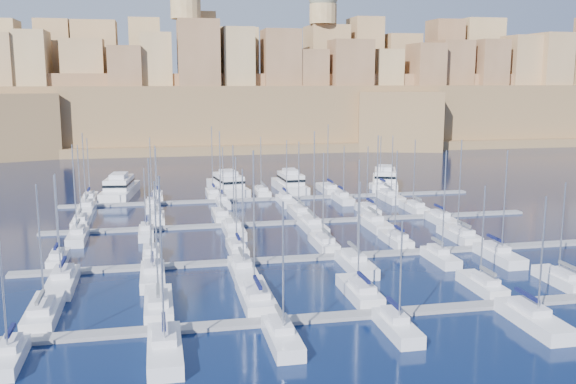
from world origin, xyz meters
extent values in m
plane|color=black|center=(0.00, 0.00, 0.00)|extent=(600.00, 600.00, 0.00)
cube|color=slate|center=(0.00, -34.00, 0.20)|extent=(84.00, 2.00, 0.40)
cube|color=slate|center=(0.00, -12.00, 0.20)|extent=(84.00, 2.00, 0.40)
cube|color=slate|center=(0.00, 10.00, 0.20)|extent=(84.00, 2.00, 0.40)
cube|color=slate|center=(0.00, 32.00, 0.20)|extent=(84.00, 2.00, 0.40)
cube|color=silver|center=(-35.08, -27.93, 0.55)|extent=(3.04, 10.15, 1.71)
cube|color=silver|center=(-35.08, -28.94, 1.76)|extent=(2.13, 4.57, 0.70)
cylinder|color=#9EA0A8|center=(-35.08, -27.42, 7.70)|extent=(0.18, 0.18, 12.58)
cube|color=#595B60|center=(-35.08, -29.45, 2.81)|extent=(0.35, 4.06, 0.35)
cube|color=silver|center=(-23.47, -28.09, 0.55)|extent=(2.95, 9.82, 1.69)
cube|color=silver|center=(-23.47, -29.07, 1.74)|extent=(2.06, 4.42, 0.70)
cylinder|color=#9EA0A8|center=(-23.47, -27.60, 7.66)|extent=(0.18, 0.18, 12.54)
cube|color=#595B60|center=(-23.47, -29.56, 2.79)|extent=(0.35, 3.93, 0.35)
cube|color=silver|center=(-12.99, -27.58, 0.57)|extent=(3.25, 10.85, 1.74)
cube|color=silver|center=(-12.99, -28.66, 1.79)|extent=(2.28, 4.88, 0.70)
cylinder|color=#9EA0A8|center=(-12.99, -27.03, 9.14)|extent=(0.18, 0.18, 15.39)
cube|color=#0D123C|center=(-12.99, -29.20, 2.84)|extent=(0.35, 4.34, 0.35)
cube|color=silver|center=(-1.20, -28.20, 0.54)|extent=(2.88, 9.60, 1.68)
cube|color=silver|center=(-1.20, -29.16, 1.73)|extent=(2.02, 4.32, 0.70)
cylinder|color=#9EA0A8|center=(-1.20, -27.72, 7.27)|extent=(0.18, 0.18, 11.79)
cube|color=#0D123C|center=(-1.20, -29.64, 2.78)|extent=(0.35, 3.84, 0.35)
cube|color=silver|center=(13.55, -28.81, 0.51)|extent=(2.51, 8.38, 1.62)
cube|color=silver|center=(13.55, -29.65, 1.67)|extent=(1.76, 3.77, 0.70)
cylinder|color=#9EA0A8|center=(13.55, -28.39, 6.83)|extent=(0.18, 0.18, 11.02)
cube|color=#595B60|center=(13.55, -30.07, 2.72)|extent=(0.35, 3.35, 0.35)
cube|color=silver|center=(23.88, -28.76, 0.51)|extent=(2.55, 8.49, 1.62)
cube|color=silver|center=(23.88, -29.60, 1.67)|extent=(1.78, 3.82, 0.70)
cylinder|color=#9EA0A8|center=(23.88, -28.33, 6.84)|extent=(0.18, 0.18, 11.04)
cube|color=#595B60|center=(23.88, -30.03, 2.72)|extent=(0.35, 3.40, 0.35)
cube|color=silver|center=(-36.20, -38.75, 0.49)|extent=(2.25, 7.50, 1.58)
cube|color=silver|center=(-36.20, -38.00, 1.63)|extent=(1.58, 3.38, 0.70)
cylinder|color=#9EA0A8|center=(-36.20, -39.13, 6.19)|extent=(0.18, 0.18, 9.83)
cube|color=#0D123C|center=(-36.20, -37.63, 2.68)|extent=(0.35, 3.00, 0.35)
cube|color=silver|center=(-23.02, -40.04, 0.55)|extent=(3.02, 10.07, 1.70)
cube|color=silver|center=(-23.02, -39.03, 1.75)|extent=(2.12, 4.53, 0.70)
cylinder|color=#9EA0A8|center=(-23.02, -40.54, 8.91)|extent=(0.18, 0.18, 15.00)
cube|color=#0D123C|center=(-23.02, -38.53, 2.80)|extent=(0.35, 4.03, 0.35)
cube|color=silver|center=(-12.27, -39.37, 0.52)|extent=(2.62, 8.74, 1.64)
cube|color=silver|center=(-12.27, -38.50, 1.69)|extent=(1.84, 3.93, 0.70)
cylinder|color=#9EA0A8|center=(-12.27, -39.81, 7.50)|extent=(0.18, 0.18, 12.34)
cube|color=#595B60|center=(-12.27, -38.06, 2.74)|extent=(0.35, 3.50, 0.35)
cube|color=silver|center=(-0.85, -39.08, 0.50)|extent=(2.45, 8.16, 1.61)
cube|color=silver|center=(-0.85, -38.26, 1.66)|extent=(1.71, 3.67, 0.70)
cylinder|color=#9EA0A8|center=(-0.85, -39.49, 6.30)|extent=(0.18, 0.18, 9.99)
cube|color=#0D123C|center=(-0.85, -37.86, 2.71)|extent=(0.35, 3.26, 0.35)
cube|color=silver|center=(13.18, -40.12, 0.56)|extent=(3.07, 10.24, 1.71)
cube|color=silver|center=(13.18, -39.10, 1.76)|extent=(2.15, 4.61, 0.70)
cylinder|color=#9EA0A8|center=(13.18, -40.63, 7.38)|extent=(0.18, 0.18, 11.93)
cube|color=#0D123C|center=(13.18, -38.59, 2.81)|extent=(0.35, 4.10, 0.35)
cube|color=silver|center=(-36.49, -7.24, 0.49)|extent=(2.25, 7.51, 1.58)
cube|color=silver|center=(-36.49, -7.99, 1.63)|extent=(1.58, 3.38, 0.70)
cylinder|color=#9EA0A8|center=(-36.49, -6.87, 6.58)|extent=(0.18, 0.18, 10.61)
cube|color=#0D123C|center=(-36.49, -8.37, 2.68)|extent=(0.35, 3.01, 0.35)
cube|color=silver|center=(-24.32, -7.29, 0.49)|extent=(2.23, 7.42, 1.57)
cube|color=silver|center=(-24.32, -8.03, 1.62)|extent=(1.56, 3.34, 0.70)
cylinder|color=#9EA0A8|center=(-24.32, -6.92, 5.52)|extent=(0.18, 0.18, 8.50)
cube|color=#595B60|center=(-24.32, -8.40, 2.67)|extent=(0.35, 2.97, 0.35)
cube|color=silver|center=(-12.43, -6.92, 0.50)|extent=(2.45, 8.16, 1.61)
cube|color=silver|center=(-12.43, -7.74, 1.66)|extent=(1.71, 3.67, 0.70)
cylinder|color=#9EA0A8|center=(-12.43, -6.51, 7.51)|extent=(0.18, 0.18, 12.39)
cube|color=#0D123C|center=(-12.43, -8.14, 2.71)|extent=(0.35, 3.26, 0.35)
cube|color=silver|center=(0.34, -6.53, 0.52)|extent=(2.68, 8.93, 1.65)
cube|color=silver|center=(0.34, -7.43, 1.70)|extent=(1.88, 4.02, 0.70)
cylinder|color=#9EA0A8|center=(0.34, -6.09, 7.64)|extent=(0.18, 0.18, 12.58)
cube|color=#595B60|center=(0.34, -7.87, 2.75)|extent=(0.35, 3.57, 0.35)
cube|color=silver|center=(11.41, -6.72, 0.51)|extent=(2.57, 8.56, 1.63)
cube|color=silver|center=(11.41, -7.58, 1.68)|extent=(1.80, 3.85, 0.70)
cylinder|color=#9EA0A8|center=(11.41, -6.29, 7.65)|extent=(0.18, 0.18, 12.65)
cube|color=#0D123C|center=(11.41, -8.00, 2.73)|extent=(0.35, 3.42, 0.35)
cube|color=silver|center=(21.95, -6.04, 0.55)|extent=(2.98, 9.92, 1.70)
cube|color=silver|center=(21.95, -7.03, 1.75)|extent=(2.08, 4.46, 0.70)
cylinder|color=#9EA0A8|center=(21.95, -5.55, 8.36)|extent=(0.18, 0.18, 13.93)
cube|color=#595B60|center=(21.95, -7.53, 2.80)|extent=(0.35, 3.97, 0.35)
cube|color=silver|center=(-34.57, -18.08, 0.55)|extent=(3.05, 10.17, 1.71)
cube|color=silver|center=(-34.57, -17.07, 1.76)|extent=(2.14, 4.58, 0.70)
cylinder|color=#9EA0A8|center=(-34.57, -18.59, 7.58)|extent=(0.18, 0.18, 12.34)
cube|color=#0D123C|center=(-34.57, -16.56, 2.81)|extent=(0.35, 4.07, 0.35)
cube|color=silver|center=(-24.11, -17.85, 0.54)|extent=(2.91, 9.69, 1.68)
cube|color=silver|center=(-24.11, -16.88, 1.73)|extent=(2.04, 4.36, 0.70)
cylinder|color=#9EA0A8|center=(-24.11, -18.33, 8.32)|extent=(0.18, 0.18, 13.87)
cube|color=#0D123C|center=(-24.11, -16.39, 2.78)|extent=(0.35, 3.88, 0.35)
cube|color=silver|center=(-13.04, -17.74, 0.54)|extent=(2.84, 9.48, 1.67)
cube|color=silver|center=(-13.04, -16.79, 1.72)|extent=(1.99, 4.26, 0.70)
cylinder|color=#9EA0A8|center=(-13.04, -18.21, 7.50)|extent=(0.18, 0.18, 12.26)
cube|color=#595B60|center=(-13.04, -16.32, 2.77)|extent=(0.35, 3.79, 0.35)
cube|color=silver|center=(1.66, -18.02, 0.55)|extent=(3.01, 10.04, 1.70)
cube|color=silver|center=(1.66, -17.01, 1.75)|extent=(2.11, 4.52, 0.70)
cylinder|color=#9EA0A8|center=(1.66, -18.52, 7.91)|extent=(0.18, 0.18, 13.02)
cube|color=#595B60|center=(1.66, -16.51, 2.80)|extent=(0.35, 4.01, 0.35)
cube|color=silver|center=(13.81, -17.07, 0.50)|extent=(2.44, 8.14, 1.61)
cube|color=silver|center=(13.81, -16.25, 1.66)|extent=(1.71, 3.66, 0.70)
cylinder|color=#9EA0A8|center=(13.81, -17.47, 6.96)|extent=(0.18, 0.18, 11.30)
cube|color=#595B60|center=(13.81, -15.85, 2.71)|extent=(0.35, 3.25, 0.35)
cube|color=silver|center=(22.05, -17.84, 0.54)|extent=(2.91, 9.69, 1.68)
cube|color=silver|center=(22.05, -16.87, 1.73)|extent=(2.03, 4.36, 0.70)
cylinder|color=#9EA0A8|center=(22.05, -18.33, 8.25)|extent=(0.18, 0.18, 13.73)
cube|color=#0D123C|center=(22.05, -16.39, 2.78)|extent=(0.35, 3.87, 0.35)
cube|color=silver|center=(-35.96, 15.43, 0.52)|extent=(2.66, 8.87, 1.64)
cube|color=silver|center=(-35.96, 14.55, 1.69)|extent=(1.86, 3.99, 0.70)
cylinder|color=#9EA0A8|center=(-35.96, 15.88, 7.47)|extent=(0.18, 0.18, 12.25)
cube|color=#595B60|center=(-35.96, 14.10, 2.74)|extent=(0.35, 3.55, 0.35)
cube|color=silver|center=(-23.43, 15.13, 0.51)|extent=(2.48, 8.25, 1.61)
cube|color=silver|center=(-23.43, 14.30, 1.66)|extent=(1.73, 3.71, 0.70)
cylinder|color=#9EA0A8|center=(-23.43, 15.54, 7.30)|extent=(0.18, 0.18, 11.97)
cube|color=#595B60|center=(-23.43, 13.89, 2.71)|extent=(0.35, 3.30, 0.35)
cube|color=silver|center=(-12.40, 15.54, 0.53)|extent=(2.73, 9.09, 1.65)
cube|color=silver|center=(-12.40, 14.64, 1.70)|extent=(1.91, 4.09, 0.70)
cylinder|color=#9EA0A8|center=(-12.40, 16.00, 8.42)|extent=(0.18, 0.18, 14.13)
cube|color=#595B60|center=(-12.40, 14.18, 2.75)|extent=(0.35, 3.64, 0.35)
cube|color=silver|center=(1.63, 15.57, 0.53)|extent=(2.74, 9.15, 1.66)
cube|color=silver|center=(1.63, 14.66, 1.71)|extent=(1.92, 4.12, 0.70)
cylinder|color=#9EA0A8|center=(1.63, 16.03, 7.37)|extent=(0.18, 0.18, 12.03)
cube|color=#595B60|center=(1.63, 14.20, 2.76)|extent=(0.35, 3.66, 0.35)
cube|color=silver|center=(14.37, 15.18, 0.51)|extent=(2.51, 8.35, 1.62)
cube|color=silver|center=(14.37, 14.34, 1.67)|extent=(1.75, 3.76, 0.70)
cylinder|color=#9EA0A8|center=(14.37, 15.59, 6.82)|extent=(0.18, 0.18, 11.01)
cube|color=#0D123C|center=(14.37, 13.92, 2.72)|extent=(0.35, 3.34, 0.35)
cube|color=silver|center=(23.51, 15.37, 0.52)|extent=(2.62, 8.73, 1.64)
cube|color=silver|center=(23.51, 14.49, 1.69)|extent=(1.83, 3.93, 0.70)
cylinder|color=#9EA0A8|center=(23.51, 15.80, 7.34)|extent=(0.18, 0.18, 12.00)
cube|color=#595B60|center=(23.51, 14.06, 2.74)|extent=(0.35, 3.49, 0.35)
cube|color=silver|center=(-35.34, 4.56, 0.52)|extent=(2.66, 8.88, 1.64)
cube|color=silver|center=(-35.34, 5.45, 1.69)|extent=(1.86, 3.99, 0.70)
cylinder|color=#9EA0A8|center=(-35.34, 4.12, 8.09)|extent=(0.18, 0.18, 13.49)
cube|color=#595B60|center=(-35.34, 5.89, 2.74)|extent=(0.35, 3.55, 0.35)
cube|color=silver|center=(-25.16, 5.17, 0.49)|extent=(2.30, 7.66, 1.58)
cube|color=silver|center=(-25.16, 5.93, 1.63)|extent=(1.61, 3.45, 0.70)
cylinder|color=#9EA0A8|center=(-25.16, 4.78, 6.12)|extent=(0.18, 0.18, 9.68)
cube|color=#0D123C|center=(-25.16, 6.32, 2.68)|extent=(0.35, 3.07, 0.35)
cube|color=silver|center=(-11.58, 4.08, 0.55)|extent=(2.95, 9.84, 1.69)
cube|color=silver|center=(-11.58, 5.06, 1.74)|extent=(2.07, 4.43, 0.70)
cylinder|color=#9EA0A8|center=(-11.58, 3.59, 7.83)|extent=(0.18, 0.18, 12.87)
cube|color=#595B60|center=(-11.58, 5.56, 2.79)|extent=(0.35, 3.94, 0.35)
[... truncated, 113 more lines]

